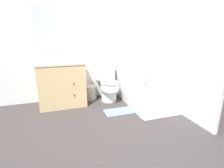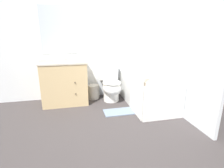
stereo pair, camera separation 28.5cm
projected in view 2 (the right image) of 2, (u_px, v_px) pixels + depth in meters
The scene contains 14 objects.
ground_plane at pixel (118, 132), 2.56m from camera, with size 14.00×14.00×0.00m, color #383333.
wall_back at pixel (99, 40), 3.74m from camera, with size 8.00×0.06×2.50m.
wall_right at pixel (171, 41), 3.22m from camera, with size 0.05×2.62×2.50m.
vanity_cabinet at pixel (65, 82), 3.51m from camera, with size 0.88×0.60×0.86m.
sink_faucet at pixel (64, 58), 3.57m from camera, with size 0.14×0.12×0.12m.
toilet at pixel (111, 84), 3.68m from camera, with size 0.39×0.67×0.80m.
bathtub at pixel (147, 90), 3.49m from camera, with size 0.73×1.44×0.58m.
shower_curtain at pixel (137, 59), 2.85m from camera, with size 0.02×0.57×1.95m.
wastebasket at pixel (94, 92), 3.83m from camera, with size 0.25×0.25×0.30m.
tissue_box at pixel (73, 58), 3.51m from camera, with size 0.14×0.15×0.10m.
soap_dispenser at pixel (82, 57), 3.52m from camera, with size 0.06×0.06×0.16m.
hand_towel_folded at pixel (47, 61), 3.17m from camera, with size 0.25×0.13×0.07m.
bath_towel_folded at pixel (152, 82), 2.90m from camera, with size 0.35×0.20×0.06m.
bath_mat at pixel (119, 112), 3.19m from camera, with size 0.56×0.31×0.02m.
Camera 2 is at (-0.59, -2.18, 1.40)m, focal length 28.00 mm.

